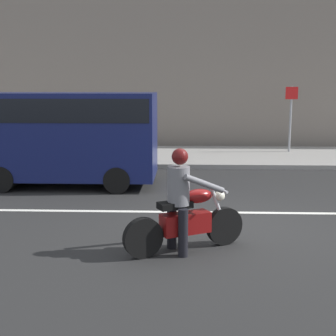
{
  "coord_description": "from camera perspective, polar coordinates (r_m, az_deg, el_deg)",
  "views": [
    {
      "loc": [
        -0.93,
        -8.23,
        2.56
      ],
      "look_at": [
        -1.24,
        -0.18,
        1.11
      ],
      "focal_mm": 49.51,
      "sensor_mm": 36.0,
      "label": 1
    }
  ],
  "objects": [
    {
      "name": "street_sign_post",
      "position": [
        17.46,
        14.88,
        6.68
      ],
      "size": [
        0.44,
        0.08,
        2.38
      ],
      "color": "gray",
      "rests_on": "sidewalk_slab"
    },
    {
      "name": "motorcycle_with_rider_gray",
      "position": [
        7.16,
        2.05,
        -5.17
      ],
      "size": [
        1.87,
        1.07,
        1.62
      ],
      "color": "black",
      "rests_on": "ground_plane"
    },
    {
      "name": "ground_plane",
      "position": [
        8.67,
        8.29,
        -7.07
      ],
      "size": [
        80.0,
        80.0,
        0.0
      ],
      "primitive_type": "plane",
      "color": "black"
    },
    {
      "name": "sidewalk_slab",
      "position": [
        16.45,
        5.38,
        1.46
      ],
      "size": [
        40.0,
        4.4,
        0.14
      ],
      "primitive_type": "cube",
      "color": "gray",
      "rests_on": "ground_plane"
    },
    {
      "name": "lane_marking_stripe",
      "position": [
        9.48,
        1.82,
        -5.43
      ],
      "size": [
        18.0,
        0.14,
        0.01
      ],
      "primitive_type": "cube",
      "color": "silver",
      "rests_on": "ground_plane"
    },
    {
      "name": "building_facade",
      "position": [
        19.89,
        5.1,
        19.05
      ],
      "size": [
        40.0,
        1.4,
        11.26
      ],
      "primitive_type": "cube",
      "color": "slate",
      "rests_on": "ground_plane"
    },
    {
      "name": "parked_van_navy",
      "position": [
        12.05,
        -12.39,
        4.28
      ],
      "size": [
        4.51,
        1.96,
        2.36
      ],
      "color": "#11194C",
      "rests_on": "ground_plane"
    }
  ]
}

